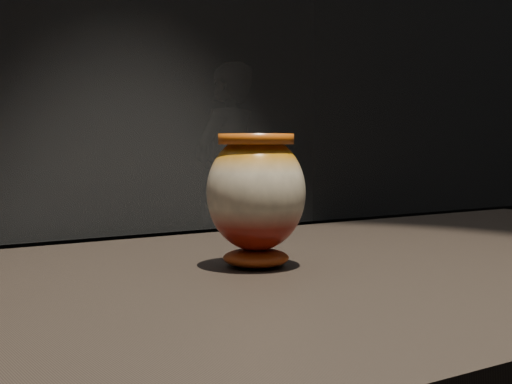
% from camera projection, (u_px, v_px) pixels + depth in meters
% --- Properties ---
extents(main_vase, '(0.13, 0.13, 0.18)m').
position_uv_depth(main_vase, '(256.00, 194.00, 0.94)').
color(main_vase, maroon).
rests_on(main_vase, display_plinth).
extents(visitor, '(0.70, 0.58, 1.63)m').
position_uv_depth(visitor, '(227.00, 177.00, 5.07)').
color(visitor, black).
rests_on(visitor, ground).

